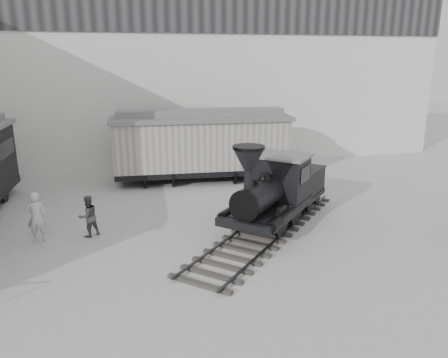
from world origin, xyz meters
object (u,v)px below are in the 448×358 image
object	(u,v)px
boxcar	(201,144)
visitor_a	(36,217)
locomotive	(275,194)
visitor_b	(88,216)

from	to	relation	value
boxcar	visitor_a	bearing A→B (deg)	-133.87
locomotive	visitor_b	size ratio (longest dim) A/B	5.50
locomotive	visitor_a	distance (m)	9.14
boxcar	visitor_b	size ratio (longest dim) A/B	6.11
visitor_a	boxcar	bearing A→B (deg)	-138.85
boxcar	visitor_b	bearing A→B (deg)	-126.16
locomotive	visitor_b	distance (m)	7.34
boxcar	visitor_b	world-z (taller)	boxcar
locomotive	boxcar	distance (m)	7.61
locomotive	visitor_a	size ratio (longest dim) A/B	4.63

